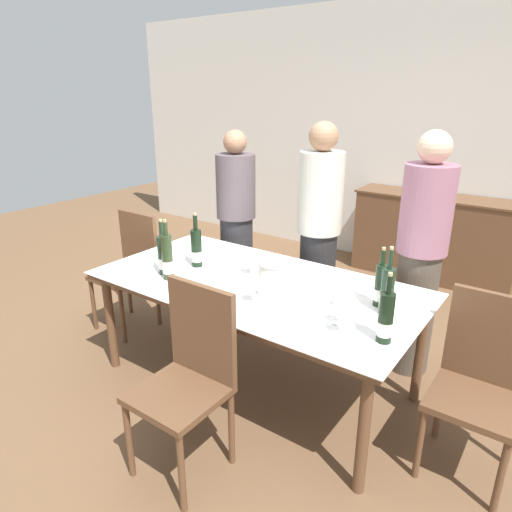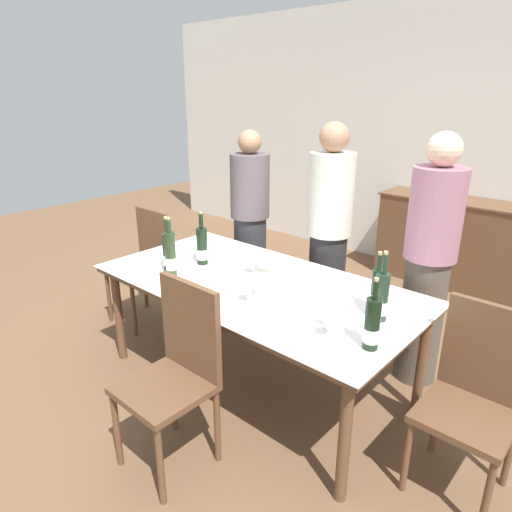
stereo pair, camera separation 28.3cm
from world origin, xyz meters
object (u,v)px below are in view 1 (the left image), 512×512
object	(u,v)px
dining_table	(256,291)
wine_bottle_2	(163,256)
wine_glass_0	(340,306)
chair_right_end	(481,376)
wine_bottle_0	(167,258)
wine_glass_3	(253,286)
person_host	(236,226)
wine_bottle_5	(196,249)
wine_bottle_4	(386,319)
ice_bucket	(275,276)
wine_bottle_1	(387,292)
person_guest_left	(319,235)
person_guest_right	(420,258)
sideboard_cabinet	(434,238)
chair_near_front	(190,369)
wine_glass_4	(344,292)
chair_left_end	(131,263)
wine_glass_1	(342,315)
wine_bottle_3	(380,286)
wine_glass_2	(251,260)

from	to	relation	value
dining_table	wine_bottle_2	size ratio (longest dim) A/B	5.60
wine_glass_0	chair_right_end	world-z (taller)	chair_right_end
wine_bottle_0	wine_glass_3	xyz separation A→B (m)	(0.65, 0.04, -0.04)
dining_table	wine_bottle_2	xyz separation A→B (m)	(-0.59, -0.23, 0.18)
chair_right_end	person_host	distance (m)	2.25
wine_bottle_5	wine_glass_3	world-z (taller)	wine_bottle_5
wine_bottle_4	chair_right_end	world-z (taller)	wine_bottle_4
ice_bucket	wine_bottle_1	world-z (taller)	wine_bottle_1
wine_bottle_4	person_guest_left	xyz separation A→B (m)	(-0.92, 1.03, -0.01)
wine_glass_0	person_guest_left	world-z (taller)	person_guest_left
person_guest_left	person_guest_right	bearing A→B (deg)	-1.38
wine_bottle_2	person_guest_right	xyz separation A→B (m)	(1.37, 1.02, -0.03)
ice_bucket	wine_bottle_2	bearing A→B (deg)	-168.15
dining_table	wine_bottle_2	world-z (taller)	wine_bottle_2
person_host	person_guest_right	distance (m)	1.56
wine_bottle_2	person_guest_right	size ratio (longest dim) A/B	0.22
sideboard_cabinet	wine_bottle_4	size ratio (longest dim) A/B	4.56
ice_bucket	person_host	bearing A→B (deg)	138.16
wine_bottle_0	chair_right_end	bearing A→B (deg)	11.32
wine_glass_0	person_guest_left	bearing A→B (deg)	123.60
wine_bottle_0	wine_bottle_1	size ratio (longest dim) A/B	1.03
chair_right_end	dining_table	bearing A→B (deg)	-176.10
ice_bucket	person_guest_left	world-z (taller)	person_guest_left
chair_near_front	wine_glass_4	bearing A→B (deg)	57.93
wine_bottle_4	chair_left_end	xyz separation A→B (m)	(-2.26, 0.31, -0.32)
wine_bottle_4	wine_glass_0	distance (m)	0.26
chair_near_front	person_host	xyz separation A→B (m)	(-0.91, 1.56, 0.23)
wine_bottle_2	chair_near_front	distance (m)	0.95
wine_bottle_4	wine_glass_1	size ratio (longest dim) A/B	2.46
wine_bottle_1	wine_bottle_5	bearing A→B (deg)	-176.98
wine_bottle_3	wine_glass_4	world-z (taller)	wine_bottle_3
dining_table	wine_bottle_0	bearing A→B (deg)	-151.02
wine_glass_3	dining_table	bearing A→B (deg)	121.69
wine_glass_3	wine_glass_4	world-z (taller)	wine_glass_3
person_guest_left	chair_near_front	bearing A→B (deg)	-85.38
dining_table	wine_bottle_1	bearing A→B (deg)	4.75
wine_bottle_4	wine_glass_4	world-z (taller)	wine_bottle_4
person_guest_left	person_guest_right	xyz separation A→B (m)	(0.77, -0.02, -0.01)
sideboard_cabinet	wine_glass_3	world-z (taller)	wine_glass_3
wine_bottle_1	person_host	world-z (taller)	person_host
chair_right_end	person_guest_left	bearing A→B (deg)	151.57
chair_left_end	wine_bottle_4	bearing A→B (deg)	-7.81
sideboard_cabinet	chair_near_front	world-z (taller)	chair_near_front
wine_bottle_0	person_guest_right	bearing A→B (deg)	39.86
sideboard_cabinet	person_guest_right	bearing A→B (deg)	-78.65
wine_glass_1	ice_bucket	bearing A→B (deg)	159.11
wine_glass_2	chair_left_end	xyz separation A→B (m)	(-1.22, -0.01, -0.29)
wine_glass_3	chair_near_front	distance (m)	0.59
sideboard_cabinet	dining_table	xyz separation A→B (m)	(-0.42, -2.61, 0.24)
person_host	wine_glass_0	bearing A→B (deg)	-34.04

